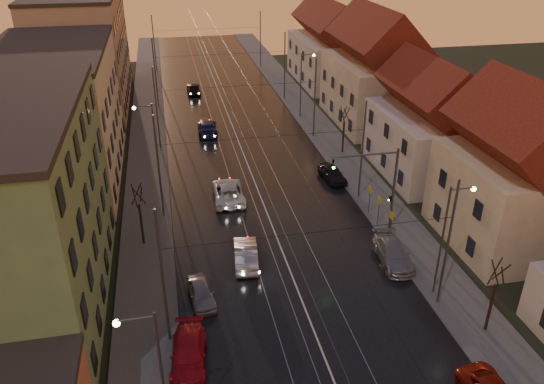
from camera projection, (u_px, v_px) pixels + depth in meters
road at (238, 140)px, 59.96m from camera, size 16.00×120.00×0.04m
sidewalk_left at (148, 146)px, 58.15m from camera, size 4.00×120.00×0.15m
sidewalk_right at (323, 133)px, 61.72m from camera, size 4.00×120.00×0.15m
tram_rail_0 at (218, 141)px, 59.55m from camera, size 0.06×120.00×0.03m
tram_rail_1 at (231, 140)px, 59.81m from camera, size 0.06×120.00×0.03m
tram_rail_2 at (244, 139)px, 60.08m from camera, size 0.06×120.00×0.03m
tram_rail_3 at (257, 138)px, 60.34m from camera, size 0.06×120.00×0.03m
apartment_left_1 at (5, 220)px, 31.24m from camera, size 10.00×18.00×13.00m
apartment_left_2 at (57, 117)px, 48.86m from camera, size 10.00×20.00×12.00m
apartment_left_3 at (84, 50)px, 69.27m from camera, size 10.00×24.00×14.00m
house_right_1 at (515, 178)px, 38.76m from camera, size 8.67×10.20×10.80m
house_right_2 at (431, 127)px, 50.44m from camera, size 9.18×12.24×9.20m
house_right_3 at (374, 74)px, 62.94m from camera, size 9.18×14.28×11.50m
house_right_4 at (329, 48)px, 78.94m from camera, size 9.18×16.32×10.00m
catenary_pole_l_1 at (163, 280)px, 29.41m from camera, size 0.16×0.16×9.00m
catenary_pole_r_1 at (448, 245)px, 32.48m from camera, size 0.16×0.16×9.00m
catenary_pole_l_2 at (159, 168)px, 42.45m from camera, size 0.16×0.16×9.00m
catenary_pole_r_2 at (362, 151)px, 45.52m from camera, size 0.16×0.16×9.00m
catenary_pole_l_3 at (157, 109)px, 55.49m from camera, size 0.16×0.16×9.00m
catenary_pole_r_3 at (315, 99)px, 58.56m from camera, size 0.16×0.16×9.00m
catenary_pole_l_4 at (155, 73)px, 68.53m from camera, size 0.16×0.16×9.00m
catenary_pole_r_4 at (285, 66)px, 71.61m from camera, size 0.16×0.16×9.00m
catenary_pole_l_5 at (154, 44)px, 84.18m from camera, size 0.16×0.16×9.00m
catenary_pole_r_5 at (260, 40)px, 87.26m from camera, size 0.16×0.16×9.00m
street_lamp_0 at (154, 369)px, 23.05m from camera, size 1.75×0.32×8.00m
street_lamp_1 at (448, 231)px, 33.26m from camera, size 1.75×0.32×8.00m
street_lamp_2 at (152, 137)px, 47.40m from camera, size 1.75×0.32×8.00m
street_lamp_3 at (303, 79)px, 64.56m from camera, size 1.75×0.32×8.00m
traffic_light_mast at (382, 181)px, 40.15m from camera, size 5.30×0.32×7.20m
bare_tree_0 at (141, 217)px, 39.61m from camera, size 1.09×1.09×5.11m
bare_tree_1 at (492, 299)px, 31.09m from camera, size 1.09×1.09×5.11m
bare_tree_2 at (344, 131)px, 55.47m from camera, size 1.09×1.09×5.11m
driving_car_1 at (246, 254)px, 38.25m from camera, size 2.15×4.80×1.53m
driving_car_2 at (228, 191)px, 46.93m from camera, size 2.77×5.75×1.58m
driving_car_3 at (207, 127)px, 61.28m from camera, size 2.44×5.46×1.56m
driving_car_4 at (194, 88)px, 75.31m from camera, size 1.85×4.56×1.55m
parked_left_2 at (188, 353)px, 29.64m from camera, size 2.39×4.90×1.37m
parked_left_3 at (201, 293)px, 34.49m from camera, size 1.93×3.91×1.28m
parked_right_1 at (393, 253)px, 38.38m from camera, size 2.42×5.16×1.46m
parked_right_2 at (332, 174)px, 50.39m from camera, size 2.17×4.33×1.42m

